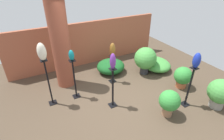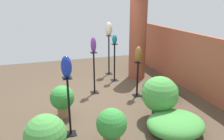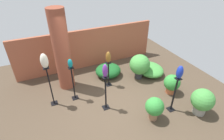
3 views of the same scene
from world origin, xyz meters
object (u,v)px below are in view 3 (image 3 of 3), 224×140
potted_plant_mid_right (172,83)px  art_vase_ivory (44,61)px  brick_pillar (62,51)px  pedestal_teal (73,85)px  pedestal_bronze (108,75)px  art_vase_cobalt (180,72)px  art_vase_teal (70,63)px  pedestal_violet (106,94)px  potted_plant_mid_left (154,107)px  potted_plant_walkway_edge (202,101)px  pedestal_ivory (51,88)px  potted_plant_near_pillar (140,65)px  art_vase_violet (105,71)px  pedestal_cobalt (174,96)px  art_vase_bronze (108,57)px

potted_plant_mid_right → art_vase_ivory: bearing=163.5°
brick_pillar → pedestal_teal: brick_pillar is taller
pedestal_bronze → art_vase_cobalt: size_ratio=2.36×
art_vase_cobalt → art_vase_teal: bearing=145.6°
pedestal_violet → potted_plant_mid_left: pedestal_violet is taller
pedestal_bronze → potted_plant_walkway_edge: pedestal_bronze is taller
potted_plant_mid_right → potted_plant_mid_left: potted_plant_mid_left is taller
potted_plant_walkway_edge → brick_pillar: bearing=137.6°
pedestal_ivory → potted_plant_near_pillar: 3.14m
potted_plant_near_pillar → potted_plant_mid_right: size_ratio=1.40×
art_vase_violet → potted_plant_mid_left: size_ratio=0.56×
potted_plant_walkway_edge → pedestal_cobalt: bearing=146.2°
pedestal_bronze → art_vase_bronze: 0.70m
brick_pillar → art_vase_bronze: (1.34, -0.59, -0.23)m
pedestal_ivory → potted_plant_walkway_edge: (3.77, -2.15, -0.14)m
art_vase_cobalt → pedestal_violet: bearing=153.1°
pedestal_teal → art_vase_cobalt: bearing=-34.4°
potted_plant_mid_right → pedestal_ivory: bearing=163.5°
art_vase_teal → potted_plant_walkway_edge: 3.86m
brick_pillar → pedestal_ivory: bearing=-127.7°
brick_pillar → art_vase_cobalt: bearing=-44.2°
pedestal_ivory → pedestal_bronze: 1.94m
pedestal_violet → art_vase_ivory: bearing=149.0°
pedestal_cobalt → potted_plant_mid_left: (-0.70, -0.06, -0.09)m
art_vase_violet → art_vase_bronze: 1.16m
art_vase_cobalt → potted_plant_mid_right: bearing=51.0°
pedestal_ivory → art_vase_cobalt: art_vase_cobalt is taller
pedestal_cobalt → art_vase_violet: art_vase_violet is taller
art_vase_cobalt → potted_plant_mid_right: (0.52, 0.64, -0.95)m
brick_pillar → potted_plant_mid_right: (3.05, -1.83, -0.97)m
pedestal_bronze → potted_plant_mid_left: (0.50, -1.95, 0.01)m
potted_plant_near_pillar → potted_plant_mid_right: 1.31m
pedestal_cobalt → art_vase_bronze: (-1.20, 1.89, 0.60)m
art_vase_bronze → art_vase_violet: bearing=-117.7°
art_vase_ivory → potted_plant_walkway_edge: (3.77, -2.15, -1.06)m
art_vase_cobalt → potted_plant_mid_right: 1.25m
potted_plant_near_pillar → potted_plant_walkway_edge: 2.36m
art_vase_ivory → potted_plant_walkway_edge: art_vase_ivory is taller
potted_plant_mid_right → potted_plant_mid_left: 1.40m
pedestal_violet → potted_plant_near_pillar: pedestal_violet is taller
brick_pillar → pedestal_violet: bearing=-63.1°
pedestal_violet → art_vase_cobalt: size_ratio=2.89×
art_vase_teal → potted_plant_mid_left: (1.77, -1.75, -0.88)m
potted_plant_near_pillar → potted_plant_walkway_edge: potted_plant_near_pillar is taller
art_vase_teal → potted_plant_walkway_edge: bearing=-34.3°
art_vase_teal → art_vase_cobalt: bearing=-34.4°
pedestal_teal → potted_plant_near_pillar: 2.49m
art_vase_teal → potted_plant_mid_left: art_vase_teal is taller
pedestal_bronze → art_vase_teal: 1.55m
art_vase_violet → pedestal_teal: bearing=132.2°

